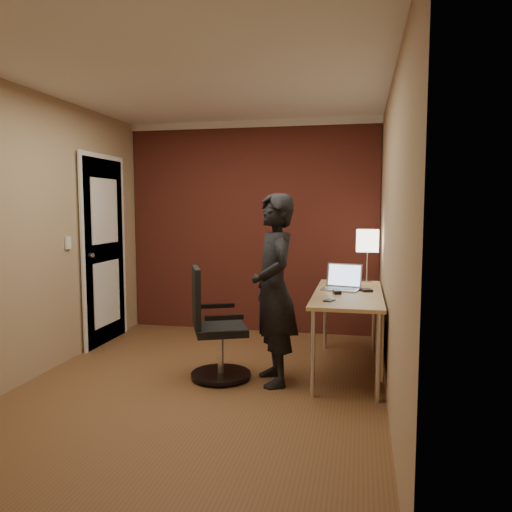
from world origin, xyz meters
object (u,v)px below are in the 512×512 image
at_px(wallet, 366,290).
at_px(office_chair, 214,331).
at_px(desk_lamp, 367,241).
at_px(laptop, 343,282).
at_px(person, 274,290).
at_px(phone, 329,300).
at_px(desk, 356,307).
at_px(mouse, 337,292).

bearing_deg(wallet, office_chair, -157.59).
distance_m(desk_lamp, wallet, 0.71).
relative_size(desk_lamp, laptop, 1.41).
bearing_deg(person, phone, 63.20).
height_order(laptop, person, person).
xyz_separation_m(desk, desk_lamp, (0.09, 0.67, 0.55)).
bearing_deg(desk_lamp, desk, -97.98).
bearing_deg(person, desk, 99.12).
height_order(phone, person, person).
xyz_separation_m(laptop, office_chair, (-1.07, -0.61, -0.37)).
height_order(laptop, mouse, laptop).
bearing_deg(phone, person, -161.61).
distance_m(desk_lamp, person, 1.38).
height_order(phone, wallet, wallet).
height_order(desk_lamp, person, person).
height_order(desk, phone, phone).
bearing_deg(desk_lamp, person, -125.13).
distance_m(wallet, office_chair, 1.43).
height_order(phone, office_chair, office_chair).
relative_size(laptop, wallet, 3.44).
height_order(wallet, person, person).
xyz_separation_m(desk_lamp, laptop, (-0.22, -0.51, -0.35)).
height_order(laptop, phone, laptop).
xyz_separation_m(desk_lamp, wallet, (-0.01, -0.59, -0.41)).
bearing_deg(desk_lamp, phone, -105.29).
distance_m(desk, laptop, 0.28).
xyz_separation_m(laptop, mouse, (-0.04, -0.27, -0.05)).
bearing_deg(mouse, laptop, 66.69).
bearing_deg(person, wallet, 100.49).
height_order(desk, office_chair, office_chair).
bearing_deg(phone, wallet, 82.88).
relative_size(laptop, phone, 3.29).
xyz_separation_m(laptop, wallet, (0.22, -0.08, -0.05)).
bearing_deg(person, office_chair, -110.53).
distance_m(desk_lamp, mouse, 0.91).
xyz_separation_m(office_chair, person, (0.53, 0.02, 0.38)).
bearing_deg(desk_lamp, wallet, -90.81).
distance_m(desk, mouse, 0.24).
xyz_separation_m(wallet, office_chair, (-1.29, -0.53, -0.32)).
height_order(mouse, phone, mouse).
relative_size(desk, mouse, 15.00).
relative_size(phone, office_chair, 0.12).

